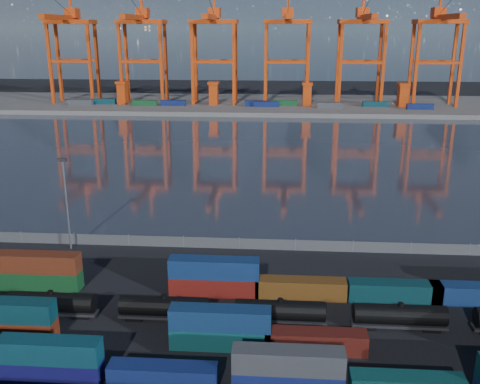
{
  "coord_description": "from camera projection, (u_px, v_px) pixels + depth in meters",
  "views": [
    {
      "loc": [
        6.44,
        -59.88,
        37.65
      ],
      "look_at": [
        0.0,
        30.0,
        10.0
      ],
      "focal_mm": 40.0,
      "sensor_mm": 36.0,
      "label": 1
    }
  ],
  "objects": [
    {
      "name": "yard_light_mast",
      "position": [
        66.0,
        199.0,
        92.7
      ],
      "size": [
        1.6,
        0.4,
        16.6
      ],
      "color": "slate",
      "rests_on": "ground"
    },
    {
      "name": "harbor_water",
      "position": [
        257.0,
        153.0,
        168.71
      ],
      "size": [
        700.0,
        700.0,
        0.0
      ],
      "primitive_type": "plane",
      "color": "#282F3B",
      "rests_on": "ground"
    },
    {
      "name": "gantry_cranes",
      "position": [
        250.0,
        32.0,
        252.53
      ],
      "size": [
        197.61,
        43.4,
        58.77
      ],
      "color": "#CA3C0E",
      "rests_on": "ground"
    },
    {
      "name": "ground",
      "position": [
        223.0,
        335.0,
        68.59
      ],
      "size": [
        700.0,
        700.0,
        0.0
      ],
      "primitive_type": "plane",
      "color": "black",
      "rests_on": "ground"
    },
    {
      "name": "far_quay",
      "position": [
        266.0,
        105.0,
        268.54
      ],
      "size": [
        700.0,
        70.0,
        2.0
      ],
      "primitive_type": "cube",
      "color": "#514F4C",
      "rests_on": "ground"
    },
    {
      "name": "container_row_north",
      "position": [
        299.0,
        283.0,
        77.53
      ],
      "size": [
        129.26,
        2.67,
        5.7
      ],
      "color": "#111855",
      "rests_on": "ground"
    },
    {
      "name": "tanker_string",
      "position": [
        164.0,
        307.0,
        71.49
      ],
      "size": [
        105.29,
        2.64,
        3.78
      ],
      "color": "black",
      "rests_on": "ground"
    },
    {
      "name": "waterfront_fence",
      "position": [
        239.0,
        244.0,
        94.99
      ],
      "size": [
        160.12,
        0.12,
        2.2
      ],
      "color": "#595B5E",
      "rests_on": "ground"
    },
    {
      "name": "container_row_south",
      "position": [
        205.0,
        370.0,
        57.85
      ],
      "size": [
        140.13,
        2.44,
        5.19
      ],
      "color": "#3D3F42",
      "rests_on": "ground"
    },
    {
      "name": "container_row_mid",
      "position": [
        181.0,
        330.0,
        65.66
      ],
      "size": [
        142.26,
        2.51,
        5.35
      ],
      "color": "#424547",
      "rests_on": "ground"
    },
    {
      "name": "straddle_carriers",
      "position": [
        260.0,
        93.0,
        257.18
      ],
      "size": [
        140.0,
        7.0,
        11.1
      ],
      "color": "#CA3C0E",
      "rests_on": "far_quay"
    },
    {
      "name": "quay_containers",
      "position": [
        242.0,
        104.0,
        254.76
      ],
      "size": [
        172.58,
        10.99,
        2.6
      ],
      "color": "navy",
      "rests_on": "far_quay"
    }
  ]
}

